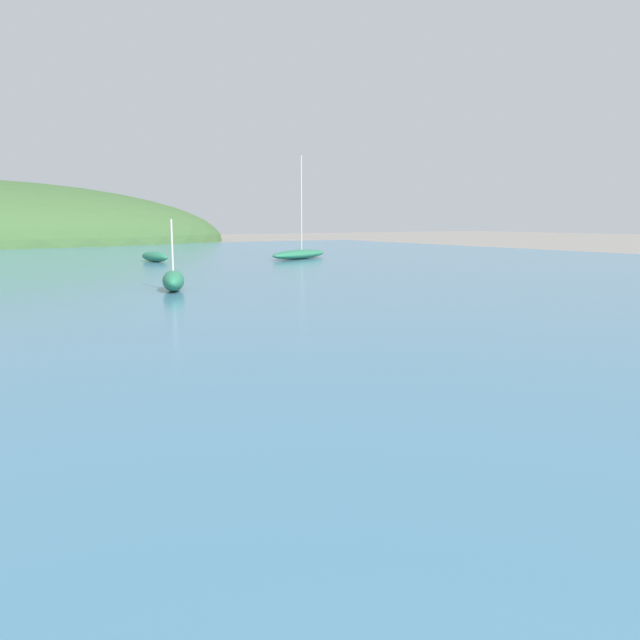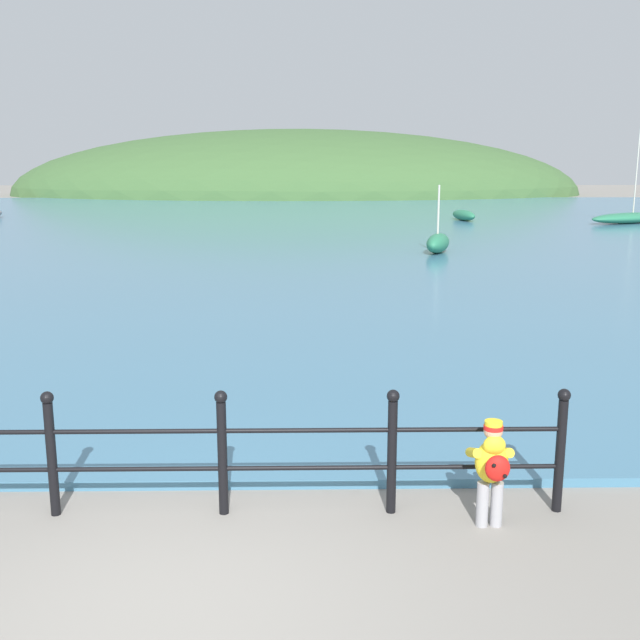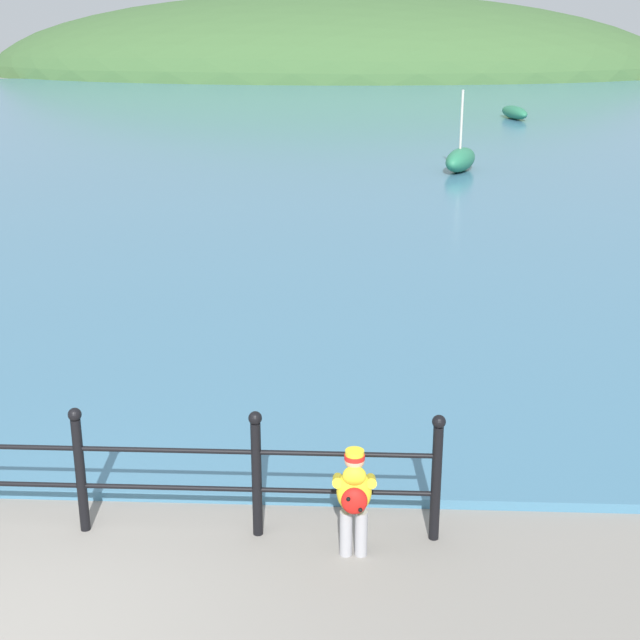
{
  "view_description": "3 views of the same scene",
  "coord_description": "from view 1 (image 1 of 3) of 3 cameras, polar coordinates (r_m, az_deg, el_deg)",
  "views": [
    {
      "loc": [
        -1.17,
        1.08,
        2.44
      ],
      "look_at": [
        2.68,
        7.23,
        1.27
      ],
      "focal_mm": 35.0,
      "sensor_mm": 36.0,
      "label": 1
    },
    {
      "loc": [
        1.03,
        -5.05,
        3.26
      ],
      "look_at": [
        1.19,
        4.25,
        1.28
      ],
      "focal_mm": 42.0,
      "sensor_mm": 36.0,
      "label": 2
    },
    {
      "loc": [
        2.7,
        -5.46,
        4.42
      ],
      "look_at": [
        2.27,
        3.76,
        1.28
      ],
      "focal_mm": 50.0,
      "sensor_mm": 36.0,
      "label": 3
    }
  ],
  "objects": [
    {
      "name": "boat_nearest_quay",
      "position": [
        37.74,
        -1.91,
        6.06
      ],
      "size": [
        5.1,
        3.27,
        6.08
      ],
      "color": "#287551",
      "rests_on": "water"
    },
    {
      "name": "boat_red_dinghy",
      "position": [
        21.25,
        -13.25,
        3.55
      ],
      "size": [
        1.39,
        2.21,
        2.35
      ],
      "color": "#287551",
      "rests_on": "water"
    },
    {
      "name": "boat_mid_harbor",
      "position": [
        36.27,
        -14.88,
        5.62
      ],
      "size": [
        1.2,
        2.67,
        0.57
      ],
      "color": "#287551",
      "rests_on": "water"
    }
  ]
}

